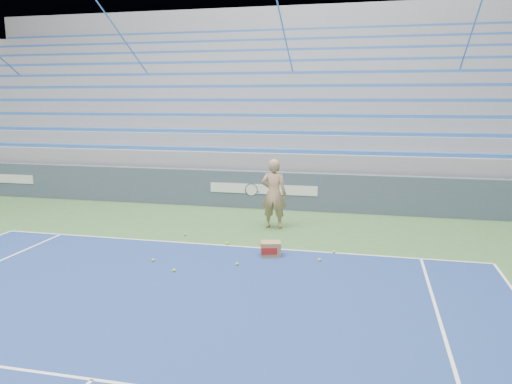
% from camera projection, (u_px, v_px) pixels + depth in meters
% --- Properties ---
extents(sponsor_barrier, '(30.00, 0.32, 1.10)m').
position_uv_depth(sponsor_barrier, '(264.00, 190.00, 14.74)').
color(sponsor_barrier, '#404D61').
rests_on(sponsor_barrier, ground).
extents(bleachers, '(31.00, 9.15, 7.30)m').
position_uv_depth(bleachers, '(294.00, 120.00, 19.88)').
color(bleachers, gray).
rests_on(bleachers, ground).
extents(tennis_player, '(0.93, 0.84, 1.75)m').
position_uv_depth(tennis_player, '(274.00, 194.00, 12.42)').
color(tennis_player, tan).
rests_on(tennis_player, ground).
extents(ball_box, '(0.47, 0.41, 0.30)m').
position_uv_depth(ball_box, '(271.00, 249.00, 10.28)').
color(ball_box, '#98764A').
rests_on(ball_box, ground).
extents(tennis_ball_0, '(0.07, 0.07, 0.07)m').
position_uv_depth(tennis_ball_0, '(174.00, 271.00, 9.34)').
color(tennis_ball_0, '#B0D92C').
rests_on(tennis_ball_0, ground).
extents(tennis_ball_1, '(0.07, 0.07, 0.07)m').
position_uv_depth(tennis_ball_1, '(319.00, 260.00, 9.96)').
color(tennis_ball_1, '#B0D92C').
rests_on(tennis_ball_1, ground).
extents(tennis_ball_2, '(0.07, 0.07, 0.07)m').
position_uv_depth(tennis_ball_2, '(227.00, 243.00, 11.12)').
color(tennis_ball_2, '#B0D92C').
rests_on(tennis_ball_2, ground).
extents(tennis_ball_3, '(0.07, 0.07, 0.07)m').
position_uv_depth(tennis_ball_3, '(334.00, 252.00, 10.48)').
color(tennis_ball_3, '#B0D92C').
rests_on(tennis_ball_3, ground).
extents(tennis_ball_4, '(0.07, 0.07, 0.07)m').
position_uv_depth(tennis_ball_4, '(185.00, 234.00, 11.83)').
color(tennis_ball_4, '#B0D92C').
rests_on(tennis_ball_4, ground).
extents(tennis_ball_5, '(0.07, 0.07, 0.07)m').
position_uv_depth(tennis_ball_5, '(153.00, 260.00, 9.94)').
color(tennis_ball_5, '#B0D92C').
rests_on(tennis_ball_5, ground).
extents(tennis_ball_6, '(0.07, 0.07, 0.07)m').
position_uv_depth(tennis_ball_6, '(237.00, 264.00, 9.71)').
color(tennis_ball_6, '#B0D92C').
rests_on(tennis_ball_6, ground).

